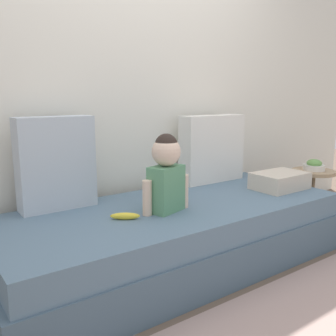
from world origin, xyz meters
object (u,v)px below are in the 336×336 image
(throw_pillow_right, at_px, (212,149))
(throw_pillow_left, at_px, (56,163))
(folded_blanket, at_px, (280,181))
(side_table, at_px, (313,182))
(fruit_bowl, at_px, (314,166))
(couch, at_px, (176,236))
(toddler, at_px, (166,171))
(banana, at_px, (125,216))

(throw_pillow_right, bearing_deg, throw_pillow_left, 180.00)
(throw_pillow_right, height_order, folded_blanket, throw_pillow_right)
(throw_pillow_left, xyz_separation_m, side_table, (2.22, -0.33, -0.36))
(throw_pillow_right, relative_size, fruit_bowl, 3.03)
(throw_pillow_right, relative_size, side_table, 1.25)
(throw_pillow_right, relative_size, folded_blanket, 1.42)
(couch, height_order, side_table, side_table)
(folded_blanket, xyz_separation_m, fruit_bowl, (0.69, 0.16, 0.01))
(folded_blanket, bearing_deg, side_table, 13.34)
(couch, xyz_separation_m, fruit_bowl, (1.58, 0.04, 0.29))
(side_table, bearing_deg, folded_blanket, -166.66)
(couch, bearing_deg, toddler, -151.08)
(couch, distance_m, banana, 0.47)
(toddler, bearing_deg, couch, 28.92)
(fruit_bowl, bearing_deg, toddler, -176.16)
(throw_pillow_left, distance_m, folded_blanket, 1.63)
(side_table, relative_size, fruit_bowl, 2.43)
(throw_pillow_right, xyz_separation_m, side_table, (0.93, -0.33, -0.34))
(throw_pillow_right, height_order, side_table, throw_pillow_right)
(throw_pillow_left, height_order, throw_pillow_right, throw_pillow_left)
(throw_pillow_left, bearing_deg, couch, -30.26)
(toddler, height_order, banana, toddler)
(throw_pillow_right, distance_m, side_table, 1.05)
(couch, relative_size, throw_pillow_left, 4.09)
(folded_blanket, xyz_separation_m, side_table, (0.69, 0.16, -0.13))
(throw_pillow_right, xyz_separation_m, banana, (-1.05, -0.44, -0.25))
(throw_pillow_left, bearing_deg, side_table, -8.49)
(fruit_bowl, bearing_deg, throw_pillow_left, 171.51)
(toddler, xyz_separation_m, banana, (-0.28, 0.01, -0.23))
(banana, xyz_separation_m, side_table, (1.98, 0.11, -0.09))
(couch, distance_m, fruit_bowl, 1.60)
(couch, distance_m, throw_pillow_right, 0.89)
(throw_pillow_right, height_order, banana, throw_pillow_right)
(throw_pillow_left, distance_m, banana, 0.56)
(throw_pillow_left, relative_size, side_table, 1.25)
(throw_pillow_right, distance_m, folded_blanket, 0.59)
(folded_blanket, bearing_deg, throw_pillow_right, 116.48)
(toddler, height_order, fruit_bowl, toddler)
(banana, bearing_deg, toddler, -1.77)
(couch, height_order, banana, banana)
(couch, height_order, toddler, toddler)
(couch, height_order, throw_pillow_left, throw_pillow_left)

